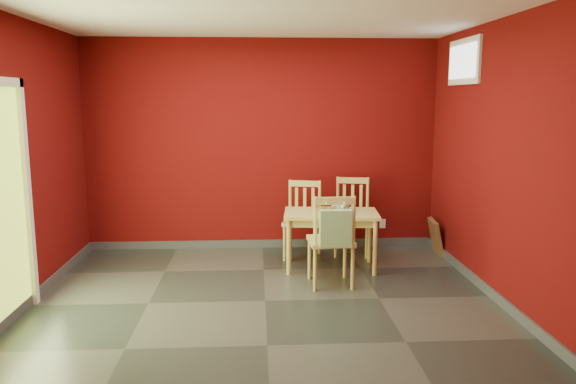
{
  "coord_description": "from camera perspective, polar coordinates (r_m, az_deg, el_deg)",
  "views": [
    {
      "loc": [
        -0.07,
        -5.22,
        1.96
      ],
      "look_at": [
        0.25,
        0.45,
        1.0
      ],
      "focal_mm": 35.0,
      "sensor_mm": 36.0,
      "label": 1
    }
  ],
  "objects": [
    {
      "name": "ground",
      "position": [
        5.58,
        -2.34,
        -10.99
      ],
      "size": [
        4.5,
        4.5,
        0.0
      ],
      "primitive_type": "plane",
      "color": "#2D342D",
      "rests_on": "ground"
    },
    {
      "name": "room_shell",
      "position": [
        5.56,
        -2.35,
        -10.51
      ],
      "size": [
        4.5,
        4.5,
        4.5
      ],
      "color": "#560908",
      "rests_on": "ground"
    },
    {
      "name": "doorway",
      "position": [
        5.35,
        -26.98,
        -0.45
      ],
      "size": [
        0.06,
        1.01,
        2.13
      ],
      "color": "#B7D838",
      "rests_on": "ground"
    },
    {
      "name": "window",
      "position": [
        6.64,
        17.41,
        12.53
      ],
      "size": [
        0.05,
        0.9,
        0.5
      ],
      "color": "white",
      "rests_on": "room_shell"
    },
    {
      "name": "outlet_plate",
      "position": [
        7.59,
        9.58,
        -3.19
      ],
      "size": [
        0.08,
        0.02,
        0.12
      ],
      "primitive_type": "cube",
      "color": "silver",
      "rests_on": "room_shell"
    },
    {
      "name": "dining_table",
      "position": [
        6.46,
        4.39,
        -2.76
      ],
      "size": [
        1.11,
        0.71,
        0.66
      ],
      "color": "tan",
      "rests_on": "ground"
    },
    {
      "name": "table_runner",
      "position": [
        6.35,
        4.51,
        -2.63
      ],
      "size": [
        0.33,
        0.62,
        0.3
      ],
      "color": "olive",
      "rests_on": "dining_table"
    },
    {
      "name": "chair_far_left",
      "position": [
        6.95,
        1.52,
        -2.71
      ],
      "size": [
        0.53,
        0.53,
        0.94
      ],
      "color": "tan",
      "rests_on": "ground"
    },
    {
      "name": "chair_far_right",
      "position": [
        7.14,
        6.52,
        -2.36
      ],
      "size": [
        0.52,
        0.52,
        0.96
      ],
      "color": "tan",
      "rests_on": "ground"
    },
    {
      "name": "chair_near",
      "position": [
        5.88,
        4.45,
        -4.81
      ],
      "size": [
        0.48,
        0.48,
        0.98
      ],
      "color": "tan",
      "rests_on": "ground"
    },
    {
      "name": "tote_bag",
      "position": [
        5.62,
        4.86,
        -3.68
      ],
      "size": [
        0.32,
        0.19,
        0.44
      ],
      "color": "#81B274",
      "rests_on": "chair_near"
    },
    {
      "name": "cat",
      "position": [
        6.45,
        5.36,
        -1.08
      ],
      "size": [
        0.27,
        0.45,
        0.21
      ],
      "primitive_type": null,
      "rotation": [
        0.0,
        0.0,
        -0.12
      ],
      "color": "slate",
      "rests_on": "table_runner"
    },
    {
      "name": "picture_frame",
      "position": [
        7.37,
        14.76,
        -4.42
      ],
      "size": [
        0.18,
        0.44,
        0.43
      ],
      "color": "brown",
      "rests_on": "ground"
    }
  ]
}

